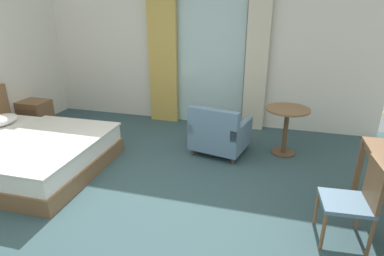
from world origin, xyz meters
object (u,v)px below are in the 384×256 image
object	(u,v)px
desk_chair	(356,198)
round_cafe_table	(287,121)
nightstand	(36,115)
armchair_by_window	(219,134)
bed	(22,152)

from	to	relation	value
desk_chair	round_cafe_table	size ratio (longest dim) A/B	1.17
desk_chair	round_cafe_table	distance (m)	1.97
nightstand	desk_chair	distance (m)	5.37
armchair_by_window	round_cafe_table	bearing A→B (deg)	14.56
bed	desk_chair	world-z (taller)	bed
desk_chair	armchair_by_window	bearing A→B (deg)	135.10
bed	nightstand	xyz separation A→B (m)	(-0.90, 1.34, 0.02)
nightstand	round_cafe_table	xyz separation A→B (m)	(4.46, 0.16, 0.27)
bed	armchair_by_window	world-z (taller)	bed
nightstand	round_cafe_table	world-z (taller)	round_cafe_table
desk_chair	round_cafe_table	bearing A→B (deg)	108.71
armchair_by_window	round_cafe_table	size ratio (longest dim) A/B	1.24
round_cafe_table	armchair_by_window	bearing A→B (deg)	-165.44
desk_chair	armchair_by_window	world-z (taller)	desk_chair
nightstand	desk_chair	bearing A→B (deg)	-18.49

